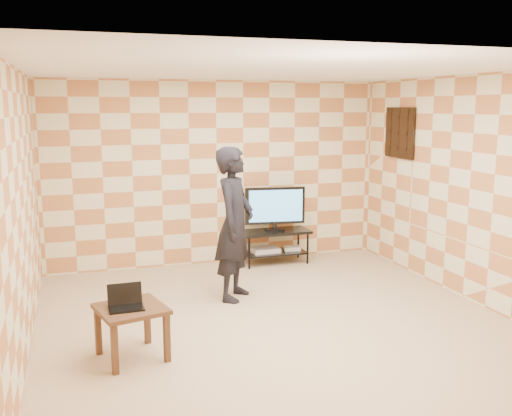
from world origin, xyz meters
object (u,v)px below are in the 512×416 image
at_px(tv_stand, 275,239).
at_px(tv, 275,207).
at_px(side_table, 131,316).
at_px(person, 235,224).

xyz_separation_m(tv_stand, tv, (0.00, -0.00, 0.49)).
distance_m(tv_stand, side_table, 3.59).
distance_m(side_table, person, 2.00).
bearing_deg(tv, side_table, -131.34).
bearing_deg(tv_stand, tv, -82.36).
bearing_deg(side_table, tv, 48.66).
distance_m(tv_stand, person, 1.76).
relative_size(tv_stand, side_table, 1.46).
bearing_deg(tv, person, -126.60).
relative_size(tv_stand, person, 0.56).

